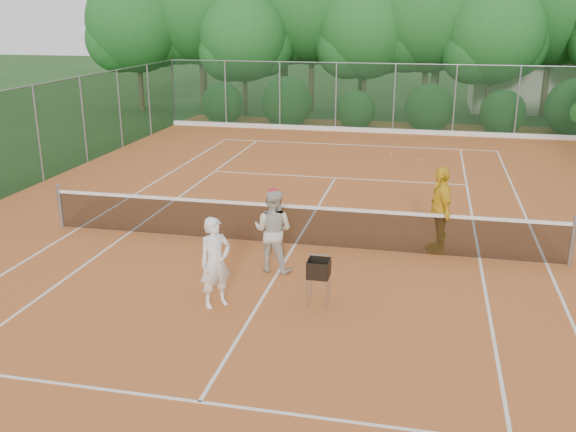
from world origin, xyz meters
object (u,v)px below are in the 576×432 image
(player_yellow, at_px, (440,209))
(ball_hopper, at_px, (319,269))
(player_white, at_px, (215,262))
(player_center_grp, at_px, (273,230))

(player_yellow, relative_size, ball_hopper, 2.21)
(player_white, relative_size, ball_hopper, 1.92)
(player_white, distance_m, ball_hopper, 1.86)
(player_yellow, bearing_deg, player_white, -61.86)
(player_white, bearing_deg, ball_hopper, -33.52)
(player_center_grp, relative_size, ball_hopper, 2.01)
(player_center_grp, xyz_separation_m, player_yellow, (3.33, 1.89, 0.10))
(player_white, bearing_deg, player_center_grp, 25.23)
(player_white, xyz_separation_m, ball_hopper, (1.81, 0.42, -0.14))
(player_white, height_order, ball_hopper, player_white)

